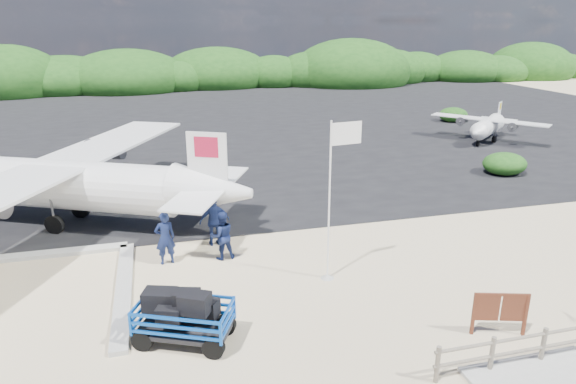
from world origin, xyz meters
name	(u,v)px	position (x,y,z in m)	size (l,w,h in m)	color
ground	(270,296)	(0.00, 0.00, 0.00)	(160.00, 160.00, 0.00)	beige
asphalt_apron	(192,123)	(0.00, 30.00, 0.00)	(90.00, 50.00, 0.04)	#B2B2B2
vegetation_band	(176,88)	(0.00, 55.00, 0.00)	(124.00, 8.00, 4.40)	#B2B2B2
fence	(540,362)	(6.00, -5.00, 0.00)	(6.40, 2.00, 1.10)	#B2B2B2
baggage_cart	(186,341)	(-2.75, -1.78, 0.00)	(2.74, 1.57, 1.37)	#0B49AE
flagpole	(327,278)	(2.17, 0.69, 0.00)	(1.08, 0.45, 5.42)	white
signboard	(497,334)	(5.69, -3.65, 0.00)	(1.60, 0.15, 1.32)	brown
crew_a	(165,238)	(-3.06, 3.25, 0.99)	(0.72, 0.47, 1.97)	navy
crew_b	(222,235)	(-1.05, 3.13, 0.91)	(0.89, 0.69, 1.83)	navy
crew_c	(215,221)	(-1.15, 4.44, 0.99)	(1.16, 0.48, 1.98)	navy
aircraft_large	(397,142)	(13.80, 19.06, 0.00)	(18.28, 18.28, 5.48)	#B2B2B2
aircraft_small	(23,117)	(-14.69, 37.15, 0.00)	(6.77, 6.77, 2.44)	#B2B2B2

